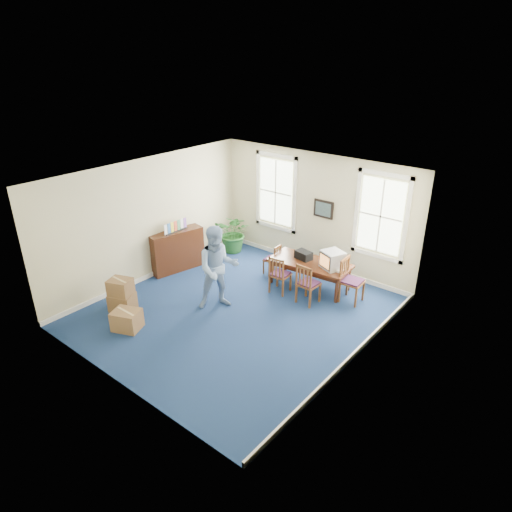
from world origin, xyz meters
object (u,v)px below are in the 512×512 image
Objects in this scene: potted_plant at (234,233)px; man at (218,268)px; cardboard_boxes at (131,295)px; conference_table at (309,274)px; credenza at (177,250)px; chair_near_left at (280,274)px; crt_tv at (332,260)px.

man is at bearing -55.10° from potted_plant.
man is at bearing 45.41° from cardboard_boxes.
cardboard_boxes reaches higher than conference_table.
cardboard_boxes is (0.83, -2.19, -0.17)m from credenza.
chair_near_left is 0.50× the size of man.
man reaches higher than chair_near_left.
conference_table is 1.71× the size of potted_plant.
potted_plant is at bearing 72.93° from man.
crt_tv is at bearing 0.17° from man.
potted_plant reaches higher than chair_near_left.
crt_tv is 0.35× the size of credenza.
chair_near_left is at bearing -24.31° from potted_plant.
conference_table is at bearing -8.67° from potted_plant.
chair_near_left is at bearing 26.68° from credenza.
crt_tv is 3.62m from potted_plant.
conference_table is at bearing -152.58° from crt_tv.
potted_plant is at bearing 166.22° from conference_table.
potted_plant is (-2.97, 0.45, 0.25)m from conference_table.
crt_tv is 1.34m from chair_near_left.
conference_table is 0.83m from chair_near_left.
man reaches higher than conference_table.
crt_tv is at bearing -6.48° from potted_plant.
chair_near_left is 2.80m from potted_plant.
potted_plant is 4.12m from cardboard_boxes.
credenza reaches higher than conference_table.
credenza reaches higher than crt_tv.
conference_table is at bearing 10.71° from man.
crt_tv reaches higher than cardboard_boxes.
cardboard_boxes is at bearing -56.94° from credenza.
conference_table is 2.55m from man.
man is (-0.71, -1.49, 0.51)m from chair_near_left.
chair_near_left is (-1.03, -0.75, -0.42)m from crt_tv.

